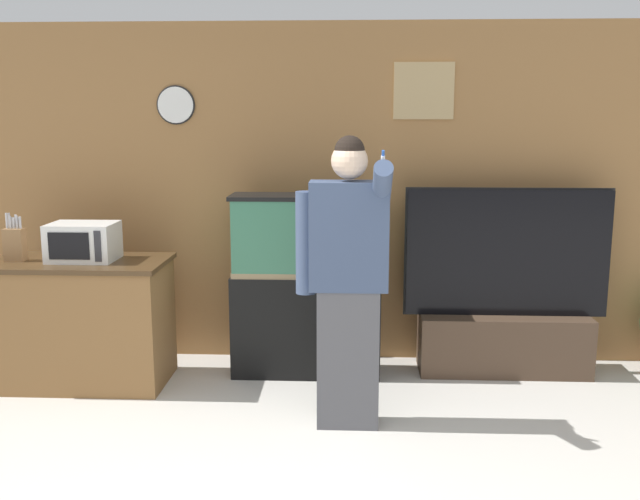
# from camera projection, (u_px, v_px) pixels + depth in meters

# --- Properties ---
(wall_back_paneled) EXTENTS (10.00, 0.08, 2.60)m
(wall_back_paneled) POSITION_uv_depth(u_px,v_px,m) (293.00, 195.00, 5.53)
(wall_back_paneled) COLOR olive
(wall_back_paneled) RESTS_ON ground_plane
(counter_island) EXTENTS (1.24, 0.67, 0.90)m
(counter_island) POSITION_uv_depth(u_px,v_px,m) (82.00, 322.00, 5.10)
(counter_island) COLOR brown
(counter_island) RESTS_ON ground_plane
(microwave) EXTENTS (0.45, 0.34, 0.27)m
(microwave) POSITION_uv_depth(u_px,v_px,m) (83.00, 242.00, 4.99)
(microwave) COLOR white
(microwave) RESTS_ON counter_island
(knife_block) EXTENTS (0.13, 0.10, 0.34)m
(knife_block) POSITION_uv_depth(u_px,v_px,m) (15.00, 243.00, 4.98)
(knife_block) COLOR olive
(knife_block) RESTS_ON counter_island
(aquarium_on_stand) EXTENTS (1.09, 0.37, 1.34)m
(aquarium_on_stand) POSITION_uv_depth(u_px,v_px,m) (306.00, 286.00, 5.25)
(aquarium_on_stand) COLOR black
(aquarium_on_stand) RESTS_ON ground_plane
(tv_on_stand) EXTENTS (1.51, 0.40, 1.39)m
(tv_on_stand) POSITION_uv_depth(u_px,v_px,m) (504.00, 320.00, 5.32)
(tv_on_stand) COLOR #4C3828
(tv_on_stand) RESTS_ON ground_plane
(person_standing) EXTENTS (0.56, 0.43, 1.79)m
(person_standing) POSITION_uv_depth(u_px,v_px,m) (347.00, 279.00, 4.30)
(person_standing) COLOR #515156
(person_standing) RESTS_ON ground_plane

